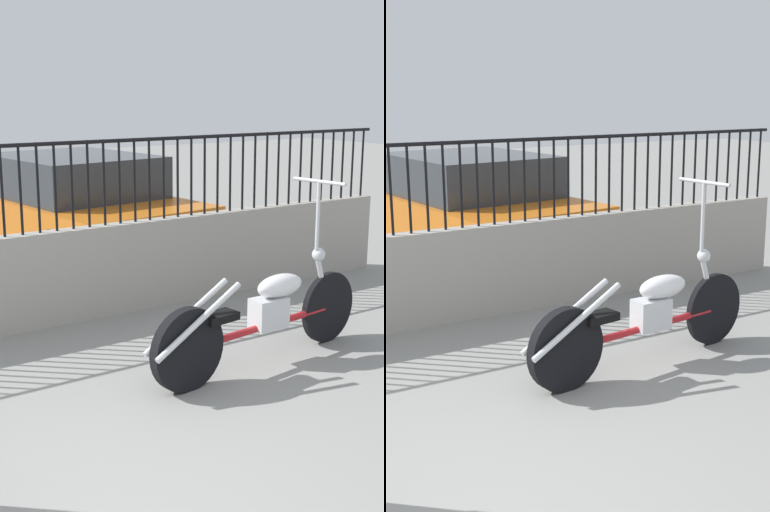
{
  "view_description": "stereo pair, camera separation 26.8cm",
  "coord_description": "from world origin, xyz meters",
  "views": [
    {
      "loc": [
        -1.16,
        -2.89,
        2.12
      ],
      "look_at": [
        2.13,
        2.09,
        0.7
      ],
      "focal_mm": 50.0,
      "sensor_mm": 36.0,
      "label": 1
    },
    {
      "loc": [
        -0.93,
        -3.03,
        2.12
      ],
      "look_at": [
        2.13,
        2.09,
        0.7
      ],
      "focal_mm": 50.0,
      "sensor_mm": 36.0,
      "label": 2
    }
  ],
  "objects": [
    {
      "name": "car_orange",
      "position": [
        2.45,
        5.44,
        0.66
      ],
      "size": [
        2.26,
        4.24,
        1.3
      ],
      "rotation": [
        0.0,
        0.0,
        1.68
      ],
      "color": "black",
      "rests_on": "ground_plane"
    },
    {
      "name": "motorcycle_red",
      "position": [
        2.12,
        1.18,
        0.4
      ],
      "size": [
        2.19,
        0.56,
        1.41
      ],
      "rotation": [
        0.0,
        0.0,
        0.12
      ],
      "color": "black",
      "rests_on": "ground_plane"
    }
  ]
}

